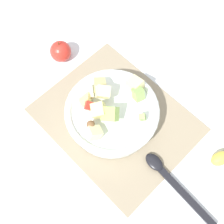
% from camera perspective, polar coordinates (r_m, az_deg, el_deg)
% --- Properties ---
extents(ground_plane, '(2.40, 2.40, 0.00)m').
position_cam_1_polar(ground_plane, '(0.87, 0.77, -1.45)').
color(ground_plane, silver).
extents(placemat, '(0.43, 0.34, 0.01)m').
position_cam_1_polar(placemat, '(0.87, 0.78, -1.37)').
color(placemat, gray).
rests_on(placemat, ground_plane).
extents(salad_bowl, '(0.26, 0.26, 0.12)m').
position_cam_1_polar(salad_bowl, '(0.83, -0.07, -0.10)').
color(salad_bowl, white).
rests_on(salad_bowl, placemat).
extents(serving_spoon, '(0.25, 0.04, 0.01)m').
position_cam_1_polar(serving_spoon, '(0.82, 10.79, -12.23)').
color(serving_spoon, black).
rests_on(serving_spoon, placemat).
extents(whole_apple, '(0.07, 0.07, 0.08)m').
position_cam_1_polar(whole_apple, '(0.96, -9.80, 11.36)').
color(whole_apple, red).
rests_on(whole_apple, ground_plane).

